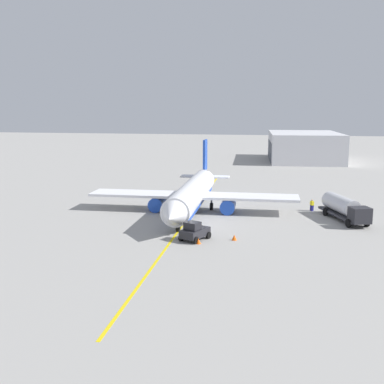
% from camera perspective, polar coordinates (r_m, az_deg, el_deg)
% --- Properties ---
extents(ground_plane, '(400.00, 400.00, 0.00)m').
position_cam_1_polar(ground_plane, '(67.69, 0.00, -2.50)').
color(ground_plane, '#9E9B96').
extents(airplane, '(33.70, 30.53, 9.56)m').
position_cam_1_polar(airplane, '(67.67, 0.07, -0.25)').
color(airplane, white).
rests_on(airplane, ground).
extents(fuel_tanker, '(10.74, 5.88, 3.15)m').
position_cam_1_polar(fuel_tanker, '(65.89, 18.09, -1.83)').
color(fuel_tanker, '#2D2D33').
rests_on(fuel_tanker, ground).
extents(pushback_tug, '(4.10, 3.48, 2.20)m').
position_cam_1_polar(pushback_tug, '(53.49, 0.29, -4.84)').
color(pushback_tug, '#232328').
rests_on(pushback_tug, ground).
extents(refueling_worker, '(0.63, 0.59, 1.71)m').
position_cam_1_polar(refueling_worker, '(70.77, 14.43, -1.58)').
color(refueling_worker, navy).
rests_on(refueling_worker, ground).
extents(safety_cone_nose, '(0.59, 0.59, 0.65)m').
position_cam_1_polar(safety_cone_nose, '(53.80, 5.18, -5.55)').
color(safety_cone_nose, '#F2590F').
rests_on(safety_cone_nose, ground).
extents(safety_cone_wingtip, '(0.56, 0.56, 0.63)m').
position_cam_1_polar(safety_cone_wingtip, '(52.21, 0.78, -6.01)').
color(safety_cone_wingtip, '#F2590F').
rests_on(safety_cone_wingtip, ground).
extents(distant_hangar, '(31.21, 21.08, 8.00)m').
position_cam_1_polar(distant_hangar, '(138.47, 13.48, 5.42)').
color(distant_hangar, silver).
rests_on(distant_hangar, ground).
extents(taxi_line_marking, '(77.13, 2.67, 0.01)m').
position_cam_1_polar(taxi_line_marking, '(67.69, 0.00, -2.49)').
color(taxi_line_marking, yellow).
rests_on(taxi_line_marking, ground).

